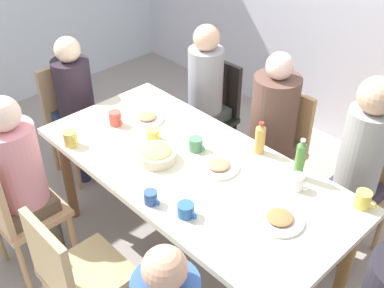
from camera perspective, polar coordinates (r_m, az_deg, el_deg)
name	(u,v)px	position (r m, az deg, el deg)	size (l,w,h in m)	color
ground_plane	(192,254)	(3.26, 0.00, -13.24)	(6.57, 6.57, 0.00)	gray
dining_table	(192,176)	(2.79, 0.00, -3.91)	(1.96, 0.93, 0.76)	beige
chair_0	(73,273)	(2.56, -14.26, -14.97)	(0.40, 0.40, 0.90)	tan
chair_1	(212,109)	(3.75, 2.46, 4.25)	(0.40, 0.40, 0.90)	black
person_1	(204,89)	(3.59, 1.51, 6.65)	(0.30, 0.30, 1.23)	#3D473B
chair_2	(73,114)	(3.80, -14.28, 3.58)	(0.40, 0.40, 0.90)	tan
person_2	(76,98)	(3.64, -13.93, 5.49)	(0.30, 0.30, 1.17)	#353144
chair_4	(359,186)	(3.16, 19.66, -4.80)	(0.40, 0.40, 0.90)	tan
person_4	(360,159)	(2.94, 19.75, -1.77)	(0.30, 0.30, 1.30)	#2E334E
chair_6	(277,143)	(3.41, 10.31, 0.12)	(0.40, 0.40, 0.90)	tan
person_6	(272,121)	(3.22, 9.75, 2.77)	(0.31, 0.31, 1.23)	brown
chair_7	(14,210)	(3.01, -20.83, -7.47)	(0.40, 0.40, 0.90)	tan
person_7	(20,173)	(2.89, -20.18, -3.35)	(0.30, 0.30, 1.24)	#545041
plate_0	(280,219)	(2.42, 10.62, -8.94)	(0.25, 0.25, 0.04)	silver
plate_1	(147,118)	(3.15, -5.47, 3.17)	(0.23, 0.23, 0.04)	white
plate_2	(219,166)	(2.71, 3.24, -2.72)	(0.24, 0.24, 0.04)	silver
bowl_0	(157,154)	(2.76, -4.33, -1.26)	(0.23, 0.23, 0.08)	beige
cup_0	(71,139)	(2.97, -14.55, 0.65)	(0.12, 0.08, 0.10)	#DBBF54
cup_1	(115,118)	(3.11, -9.31, 3.10)	(0.12, 0.08, 0.09)	#CE5244
cup_2	(196,144)	(2.83, 0.49, -0.05)	(0.12, 0.08, 0.08)	#4E885E
cup_3	(363,200)	(2.59, 20.10, -6.36)	(0.12, 0.08, 0.09)	#DED04F
cup_4	(153,135)	(2.94, -4.72, 1.13)	(0.12, 0.08, 0.07)	#EEC253
cup_5	(151,198)	(2.47, -5.00, -6.52)	(0.11, 0.07, 0.08)	#315294
cup_6	(297,182)	(2.61, 12.68, -4.53)	(0.11, 0.07, 0.09)	white
cup_7	(186,210)	(2.39, -0.72, -8.04)	(0.12, 0.09, 0.07)	#2C5EA3
bottle_0	(260,138)	(2.81, 8.28, 0.68)	(0.06, 0.06, 0.21)	gold
bottle_1	(300,159)	(2.64, 13.01, -1.85)	(0.06, 0.06, 0.25)	#488334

